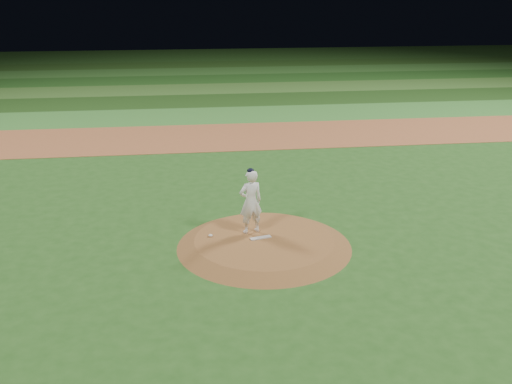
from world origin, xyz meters
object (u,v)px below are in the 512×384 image
pitching_rubber (261,238)px  pitchers_mound (264,242)px  pitcher_on_mound (251,201)px  rosin_bag (211,235)px

pitching_rubber → pitchers_mound: bearing=-44.4°
pitching_rubber → pitcher_on_mound: 1.19m
pitching_rubber → rosin_bag: size_ratio=5.02×
rosin_bag → pitching_rubber: bearing=-12.1°
pitching_rubber → rosin_bag: (-1.56, 0.33, 0.02)m
pitching_rubber → rosin_bag: bearing=153.7°
pitchers_mound → pitching_rubber: pitching_rubber is taller
rosin_bag → pitcher_on_mound: bearing=7.9°
pitchers_mound → rosin_bag: size_ratio=40.48×
pitching_rubber → pitcher_on_mound: size_ratio=0.32×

